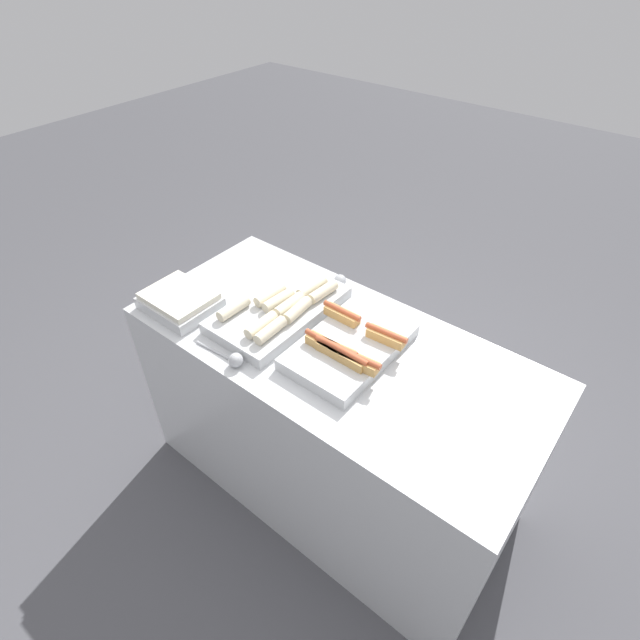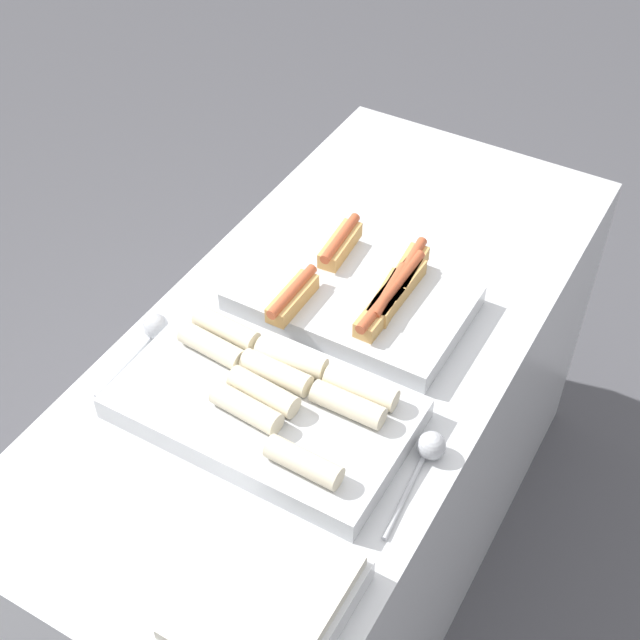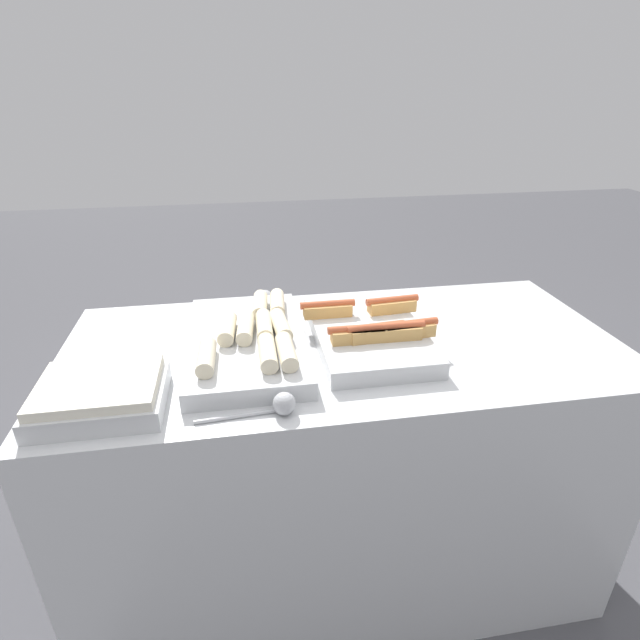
{
  "view_description": "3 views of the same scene",
  "coord_description": "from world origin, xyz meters",
  "views": [
    {
      "loc": [
        0.82,
        -1.12,
        2.17
      ],
      "look_at": [
        -0.07,
        0.0,
        0.98
      ],
      "focal_mm": 28.0,
      "sensor_mm": 36.0,
      "label": 1
    },
    {
      "loc": [
        -1.17,
        -0.63,
        2.21
      ],
      "look_at": [
        -0.07,
        0.0,
        0.98
      ],
      "focal_mm": 50.0,
      "sensor_mm": 36.0,
      "label": 2
    },
    {
      "loc": [
        -0.28,
        -1.26,
        1.59
      ],
      "look_at": [
        -0.07,
        0.0,
        0.98
      ],
      "focal_mm": 28.0,
      "sensor_mm": 36.0,
      "label": 3
    }
  ],
  "objects": [
    {
      "name": "ground_plane",
      "position": [
        0.0,
        0.0,
        0.0
      ],
      "size": [
        12.0,
        12.0,
        0.0
      ],
      "primitive_type": "plane",
      "color": "#4C4C51"
    },
    {
      "name": "counter",
      "position": [
        0.0,
        0.0,
        0.45
      ],
      "size": [
        1.61,
        0.75,
        0.9
      ],
      "color": "silver",
      "rests_on": "ground_plane"
    },
    {
      "name": "tray_hotdogs",
      "position": [
        0.07,
        -0.01,
        0.93
      ],
      "size": [
        0.37,
        0.48,
        0.1
      ],
      "color": "silver",
      "rests_on": "counter"
    },
    {
      "name": "tray_wraps",
      "position": [
        -0.27,
        -0.0,
        0.93
      ],
      "size": [
        0.32,
        0.55,
        0.09
      ],
      "color": "silver",
      "rests_on": "counter"
    },
    {
      "name": "tray_side_front",
      "position": [
        -0.62,
        -0.22,
        0.93
      ],
      "size": [
        0.29,
        0.24,
        0.07
      ],
      "color": "silver",
      "rests_on": "counter"
    },
    {
      "name": "serving_spoon_near",
      "position": [
        -0.22,
        -0.31,
        0.92
      ],
      "size": [
        0.23,
        0.05,
        0.05
      ],
      "color": "#B2B5BA",
      "rests_on": "counter"
    },
    {
      "name": "serving_spoon_far",
      "position": [
        -0.22,
        0.31,
        0.92
      ],
      "size": [
        0.23,
        0.05,
        0.05
      ],
      "color": "#B2B5BA",
      "rests_on": "counter"
    }
  ]
}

